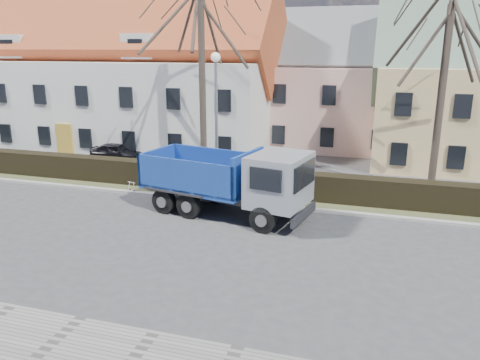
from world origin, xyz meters
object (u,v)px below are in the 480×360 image
(cart_frame, at_px, (129,186))
(parked_car_a, at_px, (117,152))
(streetlight, at_px, (217,121))
(dump_truck, at_px, (220,180))

(cart_frame, relative_size, parked_car_a, 0.20)
(streetlight, bearing_deg, parked_car_a, 156.14)
(dump_truck, distance_m, parked_car_a, 12.30)
(dump_truck, xyz_separation_m, streetlight, (-1.51, 3.88, 1.95))
(streetlight, bearing_deg, cart_frame, -150.63)
(streetlight, distance_m, parked_car_a, 9.41)
(parked_car_a, bearing_deg, dump_truck, -128.20)
(streetlight, bearing_deg, dump_truck, -68.74)
(cart_frame, bearing_deg, parked_car_a, 125.58)
(dump_truck, distance_m, cart_frame, 5.87)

